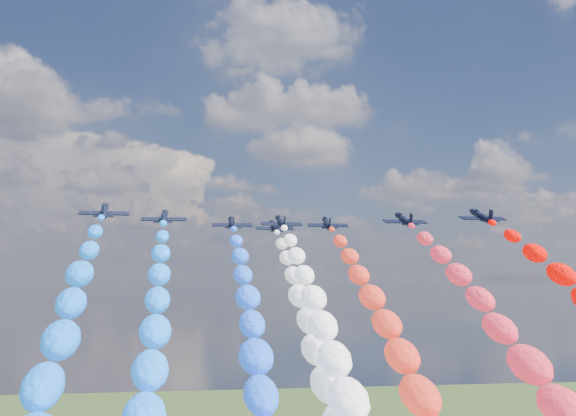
{
  "coord_description": "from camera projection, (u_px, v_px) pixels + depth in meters",
  "views": [
    {
      "loc": [
        -19.02,
        -122.49,
        79.55
      ],
      "look_at": [
        0.0,
        4.0,
        92.32
      ],
      "focal_mm": 44.37,
      "sensor_mm": 36.0,
      "label": 1
    }
  ],
  "objects": [
    {
      "name": "jet_0",
      "position": [
        104.0,
        211.0,
        113.26
      ],
      "size": [
        8.48,
        11.16,
        5.52
      ],
      "primitive_type": null,
      "rotation": [
        0.32,
        0.0,
        0.06
      ],
      "color": "black"
    },
    {
      "name": "jet_1",
      "position": [
        164.0,
        217.0,
        124.55
      ],
      "size": [
        8.24,
        10.99,
        5.52
      ],
      "primitive_type": null,
      "rotation": [
        0.32,
        0.0,
        -0.04
      ],
      "color": "black"
    },
    {
      "name": "jet_2",
      "position": [
        232.0,
        223.0,
        137.91
      ],
      "size": [
        7.86,
        10.71,
        5.52
      ],
      "primitive_type": null,
      "rotation": [
        0.32,
        0.0,
        0.0
      ],
      "color": "black"
    },
    {
      "name": "trail_2",
      "position": [
        260.0,
        401.0,
        86.42
      ],
      "size": [
        5.8,
        96.85,
        54.02
      ],
      "primitive_type": null,
      "color": "blue"
    },
    {
      "name": "jet_3",
      "position": [
        281.0,
        222.0,
        135.37
      ],
      "size": [
        8.19,
        10.96,
        5.52
      ],
      "primitive_type": null,
      "rotation": [
        0.32,
        0.0,
        0.03
      ],
      "color": "black"
    },
    {
      "name": "trail_3",
      "position": [
        339.0,
        404.0,
        83.88
      ],
      "size": [
        5.8,
        96.85,
        54.02
      ],
      "primitive_type": null,
      "color": "white"
    },
    {
      "name": "jet_4",
      "position": [
        274.0,
        227.0,
        147.15
      ],
      "size": [
        8.5,
        11.18,
        5.52
      ],
      "primitive_type": null,
      "rotation": [
        0.32,
        0.0,
        0.06
      ],
      "color": "black"
    },
    {
      "name": "trail_4",
      "position": [
        322.0,
        389.0,
        95.66
      ],
      "size": [
        5.8,
        96.85,
        54.02
      ],
      "primitive_type": null,
      "color": "silver"
    },
    {
      "name": "jet_5",
      "position": [
        327.0,
        223.0,
        138.5
      ],
      "size": [
        8.52,
        11.19,
        5.52
      ],
      "primitive_type": null,
      "rotation": [
        0.32,
        0.0,
        -0.07
      ],
      "color": "black"
    },
    {
      "name": "trail_5",
      "position": [
        411.0,
        400.0,
        87.02
      ],
      "size": [
        5.8,
        96.85,
        54.02
      ],
      "primitive_type": null,
      "color": "red"
    },
    {
      "name": "jet_6",
      "position": [
        404.0,
        220.0,
        129.84
      ],
      "size": [
        8.08,
        10.87,
        5.52
      ],
      "primitive_type": null,
      "rotation": [
        0.32,
        0.0,
        0.02
      ],
      "color": "black"
    },
    {
      "name": "trail_6",
      "position": [
        547.0,
        413.0,
        78.36
      ],
      "size": [
        5.8,
        96.85,
        54.02
      ],
      "primitive_type": null,
      "color": "red"
    },
    {
      "name": "jet_7",
      "position": [
        481.0,
        216.0,
        122.86
      ],
      "size": [
        7.94,
        10.77,
        5.52
      ],
      "primitive_type": null,
      "rotation": [
        0.32,
        0.0,
        0.01
      ],
      "color": "black"
    }
  ]
}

